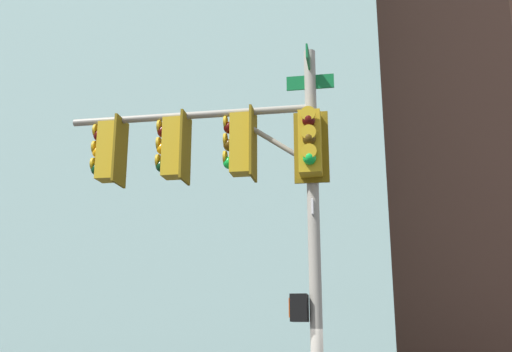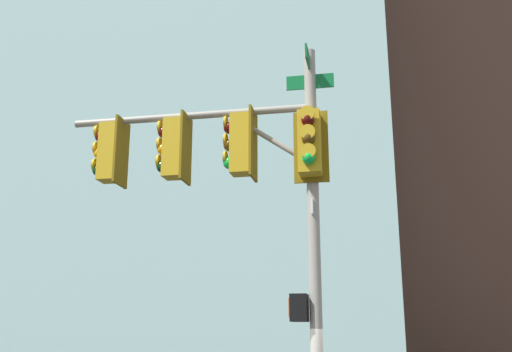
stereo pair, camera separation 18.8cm
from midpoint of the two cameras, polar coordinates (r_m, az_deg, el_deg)
name	(u,v)px [view 2 (the right image)]	position (r m, az deg, el deg)	size (l,w,h in m)	color
signal_pole_assembly	(234,175)	(9.58, -1.52, 0.10)	(4.48, 1.15, 6.96)	#9E998C
building_brick_nearside	(381,59)	(61.82, 11.88, 10.80)	(23.29, 14.35, 58.10)	brown
building_brick_midblock	(224,128)	(52.20, -2.94, 4.60)	(18.32, 17.20, 39.92)	brown
building_brick_farside	(497,114)	(68.53, 21.95, 5.46)	(23.80, 15.40, 50.33)	#845B47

